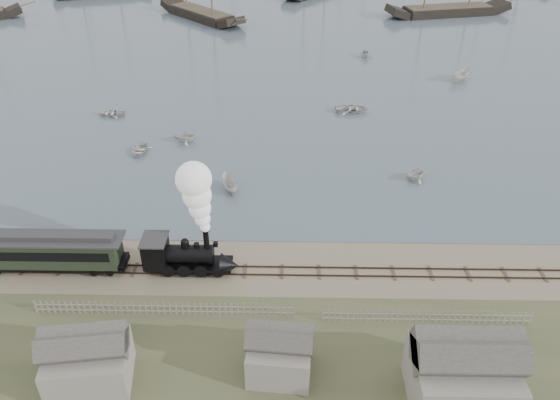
{
  "coord_description": "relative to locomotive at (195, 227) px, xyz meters",
  "views": [
    {
      "loc": [
        2.47,
        -35.98,
        28.82
      ],
      "look_at": [
        1.73,
        3.31,
        3.5
      ],
      "focal_mm": 35.0,
      "sensor_mm": 36.0,
      "label": 1
    }
  ],
  "objects": [
    {
      "name": "rowboat_3",
      "position": [
        15.24,
        32.0,
        -3.83
      ],
      "size": [
        3.22,
        4.4,
        0.89
      ],
      "primitive_type": "imported",
      "rotation": [
        0.0,
        0.0,
        1.6
      ],
      "color": "silver",
      "rests_on": "harbor_water"
    },
    {
      "name": "shed_right",
      "position": [
        17.68,
        -12.0,
        -4.33
      ],
      "size": [
        6.0,
        5.0,
        5.1
      ],
      "primitive_type": null,
      "color": "gray",
      "rests_on": "ground"
    },
    {
      "name": "picket_fence_east",
      "position": [
        17.18,
        -5.5,
        -4.33
      ],
      "size": [
        15.0,
        0.1,
        1.2
      ],
      "primitive_type": null,
      "color": "gray",
      "rests_on": "ground"
    },
    {
      "name": "rail_track",
      "position": [
        4.68,
        0.0,
        -4.29
      ],
      "size": [
        120.0,
        1.8,
        0.16
      ],
      "color": "#33241C",
      "rests_on": "ground"
    },
    {
      "name": "beached_dinghy",
      "position": [
        -10.16,
        2.19,
        -3.88
      ],
      "size": [
        4.39,
        5.18,
        0.91
      ],
      "primitive_type": "imported",
      "rotation": [
        0.0,
        0.0,
        1.24
      ],
      "color": "silver",
      "rests_on": "ground"
    },
    {
      "name": "passenger_coach",
      "position": [
        -12.17,
        0.0,
        -2.38
      ],
      "size": [
        12.61,
        2.43,
        3.06
      ],
      "color": "black",
      "rests_on": "ground"
    },
    {
      "name": "shed_mid",
      "position": [
        6.68,
        -10.0,
        -4.33
      ],
      "size": [
        4.0,
        3.5,
        3.6
      ],
      "primitive_type": null,
      "color": "gray",
      "rests_on": "ground"
    },
    {
      "name": "rowboat_5",
      "position": [
        32.26,
        43.78,
        -3.49
      ],
      "size": [
        3.69,
        4.15,
        1.57
      ],
      "primitive_type": "imported",
      "rotation": [
        0.0,
        0.0,
        2.23
      ],
      "color": "silver",
      "rests_on": "harbor_water"
    },
    {
      "name": "rowboat_1",
      "position": [
        -4.88,
        22.99,
        -3.52
      ],
      "size": [
        2.61,
        2.99,
        1.51
      ],
      "primitive_type": "imported",
      "rotation": [
        0.0,
        0.0,
        1.62
      ],
      "color": "silver",
      "rests_on": "harbor_water"
    },
    {
      "name": "ground",
      "position": [
        4.68,
        2.0,
        -4.33
      ],
      "size": [
        600.0,
        600.0,
        0.0
      ],
      "primitive_type": "plane",
      "color": "gray",
      "rests_on": "ground"
    },
    {
      "name": "picket_fence_west",
      "position": [
        -1.82,
        -5.0,
        -4.33
      ],
      "size": [
        19.0,
        0.1,
        1.2
      ],
      "primitive_type": null,
      "color": "gray",
      "rests_on": "ground"
    },
    {
      "name": "rowboat_2",
      "position": [
        1.25,
        12.45,
        -3.62
      ],
      "size": [
        3.61,
        2.27,
        1.3
      ],
      "primitive_type": "imported",
      "rotation": [
        0.0,
        0.0,
        3.46
      ],
      "color": "silver",
      "rests_on": "harbor_water"
    },
    {
      "name": "locomotive",
      "position": [
        0.0,
        0.0,
        0.0
      ],
      "size": [
        7.54,
        2.81,
        9.4
      ],
      "color": "black",
      "rests_on": "ground"
    },
    {
      "name": "rowboat_8",
      "position": [
        -9.66,
        20.15,
        -3.93
      ],
      "size": [
        3.32,
        2.38,
        0.68
      ],
      "primitive_type": "imported",
      "rotation": [
        0.0,
        0.0,
        6.27
      ],
      "color": "silver",
      "rests_on": "harbor_water"
    },
    {
      "name": "rowboat_4",
      "position": [
        20.23,
        14.86,
        -3.57
      ],
      "size": [
        3.31,
        3.46,
        1.42
      ],
      "primitive_type": "imported",
      "rotation": [
        0.0,
        0.0,
        5.19
      ],
      "color": "silver",
      "rests_on": "harbor_water"
    },
    {
      "name": "shed_left",
      "position": [
        -5.32,
        -11.0,
        -4.33
      ],
      "size": [
        5.0,
        4.0,
        4.1
      ],
      "primitive_type": null,
      "color": "gray",
      "rests_on": "ground"
    },
    {
      "name": "rowboat_6",
      "position": [
        -15.75,
        30.26,
        -3.92
      ],
      "size": [
        2.58,
        3.52,
        0.71
      ],
      "primitive_type": "imported",
      "rotation": [
        0.0,
        0.0,
        4.67
      ],
      "color": "silver",
      "rests_on": "harbor_water"
    },
    {
      "name": "rowboat_7",
      "position": [
        19.48,
        54.29,
        -3.51
      ],
      "size": [
        3.04,
        2.66,
        1.54
      ],
      "primitive_type": "imported",
      "rotation": [
        0.0,
        0.0,
        0.05
      ],
      "color": "silver",
      "rests_on": "harbor_water"
    }
  ]
}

